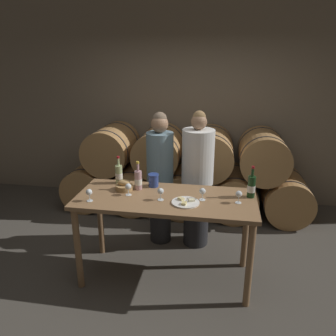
% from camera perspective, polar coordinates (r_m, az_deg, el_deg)
% --- Properties ---
extents(ground_plane, '(10.00, 10.00, 0.00)m').
position_cam_1_polar(ground_plane, '(3.66, -0.40, -18.16)').
color(ground_plane, '#4C473F').
extents(stone_wall_back, '(10.00, 0.12, 3.20)m').
position_cam_1_polar(stone_wall_back, '(5.08, 3.78, 12.10)').
color(stone_wall_back, gray).
rests_on(stone_wall_back, ground_plane).
extents(barrel_stack, '(3.56, 0.86, 1.25)m').
position_cam_1_polar(barrel_stack, '(4.78, 2.85, -0.86)').
color(barrel_stack, '#A87A47').
rests_on(barrel_stack, ground_plane).
extents(tasting_table, '(1.75, 0.73, 0.91)m').
position_cam_1_polar(tasting_table, '(3.25, -0.43, -7.00)').
color(tasting_table, olive).
rests_on(tasting_table, ground_plane).
extents(person_left, '(0.31, 0.31, 1.62)m').
position_cam_1_polar(person_left, '(3.89, -1.38, -1.77)').
color(person_left, '#232326').
rests_on(person_left, ground_plane).
extents(person_right, '(0.37, 0.37, 1.64)m').
position_cam_1_polar(person_right, '(3.84, 5.11, -2.21)').
color(person_right, '#232326').
rests_on(person_right, ground_plane).
extents(wine_bottle_red, '(0.08, 0.08, 0.32)m').
position_cam_1_polar(wine_bottle_red, '(3.25, 14.32, -3.15)').
color(wine_bottle_red, '#193819').
rests_on(wine_bottle_red, tasting_table).
extents(wine_bottle_white, '(0.08, 0.08, 0.30)m').
position_cam_1_polar(wine_bottle_white, '(3.54, -8.54, -1.05)').
color(wine_bottle_white, '#ADBC7F').
rests_on(wine_bottle_white, tasting_table).
extents(wine_bottle_rose, '(0.08, 0.08, 0.30)m').
position_cam_1_polar(wine_bottle_rose, '(3.36, -5.21, -2.07)').
color(wine_bottle_rose, '#BC8E93').
rests_on(wine_bottle_rose, tasting_table).
extents(blue_crock, '(0.11, 0.11, 0.14)m').
position_cam_1_polar(blue_crock, '(3.43, -2.54, -2.06)').
color(blue_crock, navy).
rests_on(blue_crock, tasting_table).
extents(bread_basket, '(0.18, 0.18, 0.11)m').
position_cam_1_polar(bread_basket, '(3.37, -7.63, -3.13)').
color(bread_basket, '#A87F4C').
rests_on(bread_basket, tasting_table).
extents(cheese_plate, '(0.26, 0.26, 0.04)m').
position_cam_1_polar(cheese_plate, '(3.07, 3.07, -5.96)').
color(cheese_plate, white).
rests_on(cheese_plate, tasting_table).
extents(wine_glass_far_left, '(0.06, 0.06, 0.12)m').
position_cam_1_polar(wine_glass_far_left, '(3.17, -13.58, -4.20)').
color(wine_glass_far_left, white).
rests_on(wine_glass_far_left, tasting_table).
extents(wine_glass_left, '(0.06, 0.06, 0.12)m').
position_cam_1_polar(wine_glass_left, '(3.23, -6.93, -3.31)').
color(wine_glass_left, white).
rests_on(wine_glass_left, tasting_table).
extents(wine_glass_center, '(0.06, 0.06, 0.12)m').
position_cam_1_polar(wine_glass_center, '(3.10, -1.31, -4.16)').
color(wine_glass_center, white).
rests_on(wine_glass_center, tasting_table).
extents(wine_glass_right, '(0.06, 0.06, 0.12)m').
position_cam_1_polar(wine_glass_right, '(3.12, 6.03, -4.14)').
color(wine_glass_right, white).
rests_on(wine_glass_right, tasting_table).
extents(wine_glass_far_right, '(0.06, 0.06, 0.12)m').
position_cam_1_polar(wine_glass_far_right, '(3.11, 12.23, -4.54)').
color(wine_glass_far_right, white).
rests_on(wine_glass_far_right, tasting_table).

